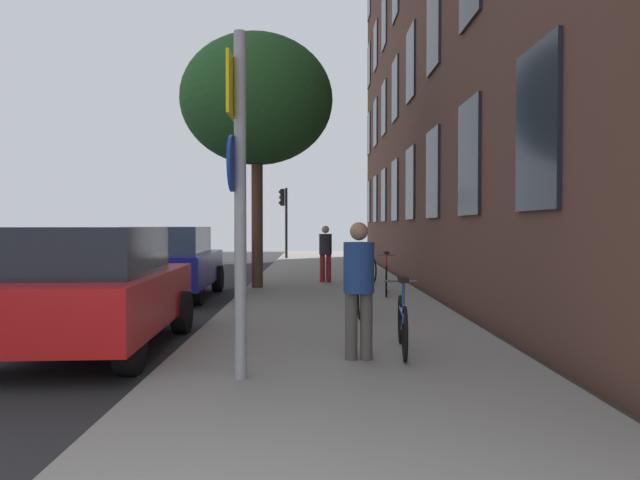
{
  "coord_description": "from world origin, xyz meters",
  "views": [
    {
      "loc": [
        0.69,
        -2.01,
        1.64
      ],
      "look_at": [
        0.83,
        10.71,
        1.34
      ],
      "focal_mm": 32.84,
      "sensor_mm": 36.0,
      "label": 1
    }
  ],
  "objects_px": {
    "sign_post": "(238,182)",
    "bicycle_1": "(357,293)",
    "pedestrian_1": "(325,250)",
    "car_1": "(171,261)",
    "bicycle_0": "(402,323)",
    "car_0": "(92,288)",
    "bicycle_3": "(368,268)",
    "pedestrian_0": "(359,281)",
    "bicycle_2": "(386,278)",
    "bicycle_4": "(366,261)",
    "tree_near": "(257,101)",
    "traffic_light": "(284,210)"
  },
  "relations": [
    {
      "from": "bicycle_1",
      "to": "bicycle_0",
      "type": "bearing_deg",
      "value": -83.78
    },
    {
      "from": "bicycle_2",
      "to": "bicycle_4",
      "type": "relative_size",
      "value": 0.98
    },
    {
      "from": "car_0",
      "to": "car_1",
      "type": "relative_size",
      "value": 0.98
    },
    {
      "from": "bicycle_0",
      "to": "bicycle_2",
      "type": "height_order",
      "value": "bicycle_2"
    },
    {
      "from": "bicycle_2",
      "to": "bicycle_3",
      "type": "height_order",
      "value": "bicycle_3"
    },
    {
      "from": "sign_post",
      "to": "car_0",
      "type": "distance_m",
      "value": 3.04
    },
    {
      "from": "traffic_light",
      "to": "car_0",
      "type": "bearing_deg",
      "value": -94.11
    },
    {
      "from": "bicycle_0",
      "to": "car_0",
      "type": "height_order",
      "value": "car_0"
    },
    {
      "from": "pedestrian_1",
      "to": "car_1",
      "type": "height_order",
      "value": "pedestrian_1"
    },
    {
      "from": "bicycle_3",
      "to": "car_1",
      "type": "relative_size",
      "value": 0.42
    },
    {
      "from": "traffic_light",
      "to": "bicycle_0",
      "type": "xyz_separation_m",
      "value": [
        2.49,
        -20.97,
        -1.95
      ]
    },
    {
      "from": "traffic_light",
      "to": "bicycle_0",
      "type": "height_order",
      "value": "traffic_light"
    },
    {
      "from": "bicycle_0",
      "to": "car_1",
      "type": "height_order",
      "value": "car_1"
    },
    {
      "from": "pedestrian_1",
      "to": "car_1",
      "type": "xyz_separation_m",
      "value": [
        -3.57,
        -2.61,
        -0.16
      ]
    },
    {
      "from": "car_0",
      "to": "car_1",
      "type": "height_order",
      "value": "same"
    },
    {
      "from": "traffic_light",
      "to": "bicycle_4",
      "type": "relative_size",
      "value": 1.99
    },
    {
      "from": "bicycle_0",
      "to": "bicycle_2",
      "type": "relative_size",
      "value": 1.0
    },
    {
      "from": "tree_near",
      "to": "bicycle_0",
      "type": "relative_size",
      "value": 3.77
    },
    {
      "from": "bicycle_2",
      "to": "pedestrian_1",
      "type": "height_order",
      "value": "pedestrian_1"
    },
    {
      "from": "bicycle_4",
      "to": "pedestrian_0",
      "type": "relative_size",
      "value": 1.07
    },
    {
      "from": "pedestrian_1",
      "to": "car_1",
      "type": "relative_size",
      "value": 0.37
    },
    {
      "from": "sign_post",
      "to": "traffic_light",
      "type": "bearing_deg",
      "value": 91.72
    },
    {
      "from": "bicycle_1",
      "to": "car_1",
      "type": "relative_size",
      "value": 0.41
    },
    {
      "from": "bicycle_0",
      "to": "pedestrian_0",
      "type": "relative_size",
      "value": 1.06
    },
    {
      "from": "sign_post",
      "to": "bicycle_1",
      "type": "height_order",
      "value": "sign_post"
    },
    {
      "from": "bicycle_1",
      "to": "tree_near",
      "type": "bearing_deg",
      "value": 115.34
    },
    {
      "from": "bicycle_0",
      "to": "pedestrian_0",
      "type": "bearing_deg",
      "value": -145.74
    },
    {
      "from": "bicycle_1",
      "to": "pedestrian_1",
      "type": "distance_m",
      "value": 5.93
    },
    {
      "from": "bicycle_0",
      "to": "pedestrian_1",
      "type": "distance_m",
      "value": 8.94
    },
    {
      "from": "bicycle_1",
      "to": "bicycle_3",
      "type": "distance_m",
      "value": 6.05
    },
    {
      "from": "sign_post",
      "to": "pedestrian_1",
      "type": "distance_m",
      "value": 10.2
    },
    {
      "from": "sign_post",
      "to": "bicycle_1",
      "type": "distance_m",
      "value": 4.72
    },
    {
      "from": "traffic_light",
      "to": "pedestrian_0",
      "type": "height_order",
      "value": "traffic_light"
    },
    {
      "from": "sign_post",
      "to": "bicycle_1",
      "type": "relative_size",
      "value": 2.02
    },
    {
      "from": "bicycle_3",
      "to": "pedestrian_0",
      "type": "xyz_separation_m",
      "value": [
        -0.98,
        -9.38,
        0.51
      ]
    },
    {
      "from": "bicycle_4",
      "to": "pedestrian_0",
      "type": "distance_m",
      "value": 12.45
    },
    {
      "from": "bicycle_1",
      "to": "bicycle_3",
      "type": "bearing_deg",
      "value": 82.87
    },
    {
      "from": "bicycle_3",
      "to": "pedestrian_0",
      "type": "bearing_deg",
      "value": -95.96
    },
    {
      "from": "bicycle_4",
      "to": "pedestrian_1",
      "type": "distance_m",
      "value": 3.44
    },
    {
      "from": "tree_near",
      "to": "bicycle_4",
      "type": "relative_size",
      "value": 3.71
    },
    {
      "from": "bicycle_0",
      "to": "car_0",
      "type": "distance_m",
      "value": 4.01
    },
    {
      "from": "sign_post",
      "to": "tree_near",
      "type": "xyz_separation_m",
      "value": [
        -0.65,
        8.73,
        2.67
      ]
    },
    {
      "from": "bicycle_1",
      "to": "bicycle_2",
      "type": "relative_size",
      "value": 1.03
    },
    {
      "from": "car_0",
      "to": "bicycle_0",
      "type": "bearing_deg",
      "value": -8.48
    },
    {
      "from": "bicycle_3",
      "to": "pedestrian_0",
      "type": "height_order",
      "value": "pedestrian_0"
    },
    {
      "from": "car_1",
      "to": "sign_post",
      "type": "bearing_deg",
      "value": -71.56
    },
    {
      "from": "tree_near",
      "to": "car_0",
      "type": "distance_m",
      "value": 8.11
    },
    {
      "from": "traffic_light",
      "to": "tree_near",
      "type": "distance_m",
      "value": 13.63
    },
    {
      "from": "bicycle_4",
      "to": "car_0",
      "type": "xyz_separation_m",
      "value": [
        -4.58,
        -11.41,
        0.35
      ]
    },
    {
      "from": "tree_near",
      "to": "pedestrian_1",
      "type": "distance_m",
      "value": 4.35
    }
  ]
}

